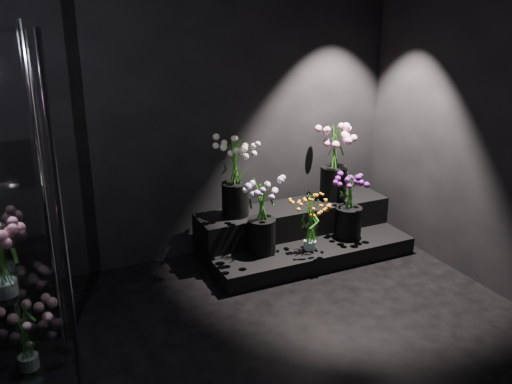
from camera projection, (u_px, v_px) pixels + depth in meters
floor at (299, 369)px, 3.81m from camera, size 4.00×4.00×0.00m
wall_back at (192, 109)px, 5.05m from camera, size 4.00×0.00×4.00m
display_riser at (299, 234)px, 5.49m from camera, size 1.93×0.86×0.43m
bouquet_orange_bells at (311, 222)px, 5.12m from camera, size 0.30×0.30×0.52m
bouquet_lilac at (262, 210)px, 5.01m from camera, size 0.42×0.42×0.70m
bouquet_purple at (349, 202)px, 5.35m from camera, size 0.40×0.40×0.67m
bouquet_cream_roses at (235, 172)px, 5.14m from camera, size 0.43×0.43×0.71m
bouquet_pink_roses at (334, 159)px, 5.56m from camera, size 0.44×0.44×0.74m
bouquet_case_base_pink at (24, 332)px, 3.57m from camera, size 0.35×0.35×0.50m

